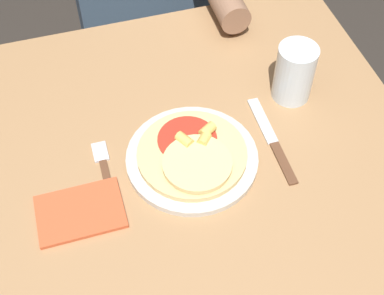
{
  "coord_description": "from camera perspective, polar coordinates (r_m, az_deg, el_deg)",
  "views": [
    {
      "loc": [
        -0.16,
        -0.59,
        1.59
      ],
      "look_at": [
        0.01,
        -0.01,
        0.81
      ],
      "focal_mm": 50.0,
      "sensor_mm": 36.0,
      "label": 1
    }
  ],
  "objects": [
    {
      "name": "pizza",
      "position": [
        0.99,
        0.12,
        -0.74
      ],
      "size": [
        0.21,
        0.21,
        0.04
      ],
      "color": "#DBBC7A",
      "rests_on": "plate"
    },
    {
      "name": "drinking_glass",
      "position": [
        1.1,
        10.87,
        7.84
      ],
      "size": [
        0.08,
        0.08,
        0.12
      ],
      "color": "silver",
      "rests_on": "dining_table"
    },
    {
      "name": "napkin",
      "position": [
        0.97,
        -11.84,
        -6.73
      ],
      "size": [
        0.15,
        0.11,
        0.01
      ],
      "color": "#C6512D",
      "rests_on": "dining_table"
    },
    {
      "name": "dining_table",
      "position": [
        1.13,
        -0.59,
        -5.09
      ],
      "size": [
        0.91,
        0.85,
        0.77
      ],
      "color": "#9E754C",
      "rests_on": "ground_plane"
    },
    {
      "name": "knife",
      "position": [
        1.05,
        8.59,
        0.7
      ],
      "size": [
        0.02,
        0.22,
        0.0
      ],
      "color": "brown",
      "rests_on": "dining_table"
    },
    {
      "name": "fork",
      "position": [
        1.01,
        -9.23,
        -2.71
      ],
      "size": [
        0.03,
        0.18,
        0.0
      ],
      "color": "brown",
      "rests_on": "dining_table"
    },
    {
      "name": "plate",
      "position": [
        1.01,
        0.0,
        -1.15
      ],
      "size": [
        0.25,
        0.25,
        0.01
      ],
      "color": "beige",
      "rests_on": "dining_table"
    }
  ]
}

